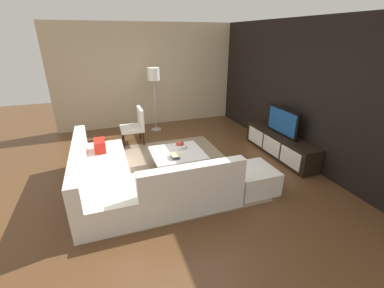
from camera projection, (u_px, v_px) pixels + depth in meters
ground_plane at (174, 173)px, 5.05m from camera, size 14.00×14.00×0.00m
feature_wall_back at (299, 92)px, 5.33m from camera, size 6.40×0.12×2.80m
side_wall_left at (149, 76)px, 7.34m from camera, size 0.12×5.20×2.80m
area_rug at (173, 170)px, 5.14m from camera, size 3.06×2.49×0.01m
media_console at (279, 145)px, 5.68m from camera, size 2.03×0.43×0.50m
television at (283, 121)px, 5.48m from camera, size 0.96×0.06×0.57m
sectional_couch at (133, 180)px, 4.22m from camera, size 2.43×2.43×0.83m
coffee_table at (178, 160)px, 5.09m from camera, size 0.93×0.98×0.38m
accent_chair_near at (136, 124)px, 6.27m from camera, size 0.56×0.53×0.87m
floor_lamp at (154, 78)px, 6.77m from camera, size 0.32×0.32×1.69m
ottoman at (253, 179)px, 4.44m from camera, size 0.70×0.70×0.40m
fruit_bowl at (180, 145)px, 5.19m from camera, size 0.28×0.28×0.14m
book_stack at (175, 156)px, 4.78m from camera, size 0.22×0.14×0.07m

